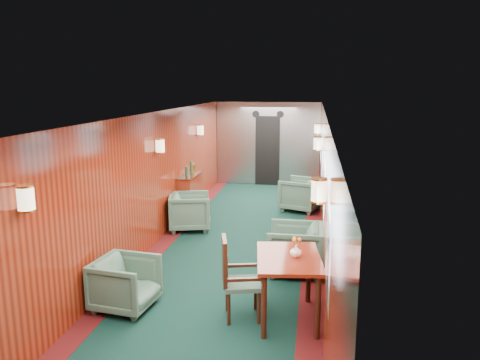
{
  "coord_description": "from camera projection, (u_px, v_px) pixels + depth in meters",
  "views": [
    {
      "loc": [
        1.34,
        -7.5,
        2.88
      ],
      "look_at": [
        0.0,
        0.83,
        1.15
      ],
      "focal_mm": 35.0,
      "sensor_mm": 36.0,
      "label": 1
    }
  ],
  "objects": [
    {
      "name": "armchair_left_far",
      "position": [
        190.0,
        211.0,
        9.41
      ],
      "size": [
        0.99,
        0.97,
        0.74
      ],
      "primitive_type": "imported",
      "rotation": [
        0.0,
        0.0,
        1.83
      ],
      "color": "#1B3F31",
      "rests_on": "ground"
    },
    {
      "name": "flower_vase",
      "position": [
        296.0,
        251.0,
        5.68
      ],
      "size": [
        0.17,
        0.17,
        0.15
      ],
      "primitive_type": "imported",
      "rotation": [
        0.0,
        0.0,
        -0.18
      ],
      "color": "white",
      "rests_on": "dining_table"
    },
    {
      "name": "bulkhead",
      "position": [
        268.0,
        144.0,
        13.52
      ],
      "size": [
        2.98,
        0.17,
        2.39
      ],
      "color": "#ACAEB3",
      "rests_on": "ground"
    },
    {
      "name": "windows_right",
      "position": [
        323.0,
        172.0,
        7.76
      ],
      "size": [
        0.02,
        8.6,
        0.8
      ],
      "color": "silver",
      "rests_on": "ground"
    },
    {
      "name": "armchair_left_near",
      "position": [
        126.0,
        284.0,
        6.07
      ],
      "size": [
        0.84,
        0.82,
        0.68
      ],
      "primitive_type": "imported",
      "rotation": [
        0.0,
        0.0,
        1.44
      ],
      "color": "#1B3F31",
      "rests_on": "ground"
    },
    {
      "name": "wall_sconces",
      "position": [
        238.0,
        147.0,
        8.23
      ],
      "size": [
        2.97,
        7.97,
        0.25
      ],
      "color": "beige",
      "rests_on": "ground"
    },
    {
      "name": "armchair_right_far",
      "position": [
        300.0,
        194.0,
        10.83
      ],
      "size": [
        1.05,
        1.04,
        0.76
      ],
      "primitive_type": "imported",
      "rotation": [
        0.0,
        0.0,
        -1.9
      ],
      "color": "#1B3F31",
      "rests_on": "ground"
    },
    {
      "name": "side_chair",
      "position": [
        234.0,
        275.0,
        5.78
      ],
      "size": [
        0.56,
        0.58,
        1.05
      ],
      "rotation": [
        0.0,
        0.0,
        0.24
      ],
      "color": "#1B3F31",
      "rests_on": "ground"
    },
    {
      "name": "credenza",
      "position": [
        190.0,
        195.0,
        10.28
      ],
      "size": [
        0.33,
        1.07,
        1.23
      ],
      "color": "maroon",
      "rests_on": "ground"
    },
    {
      "name": "armchair_right_near",
      "position": [
        295.0,
        249.0,
        7.23
      ],
      "size": [
        0.84,
        0.82,
        0.76
      ],
      "primitive_type": "imported",
      "rotation": [
        0.0,
        0.0,
        -1.57
      ],
      "color": "#1B3F31",
      "rests_on": "ground"
    },
    {
      "name": "dining_table",
      "position": [
        289.0,
        267.0,
        5.72
      ],
      "size": [
        0.9,
        1.18,
        0.82
      ],
      "rotation": [
        0.0,
        0.0,
        0.13
      ],
      "color": "maroon",
      "rests_on": "ground"
    },
    {
      "name": "room",
      "position": [
        232.0,
        161.0,
        7.71
      ],
      "size": [
        12.0,
        12.1,
        2.4
      ],
      "color": "black",
      "rests_on": "ground"
    }
  ]
}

